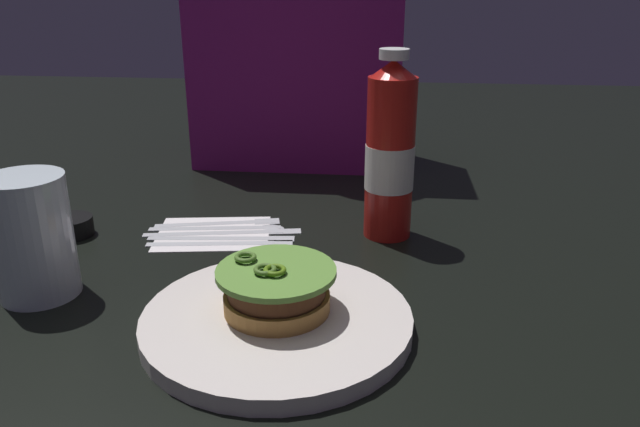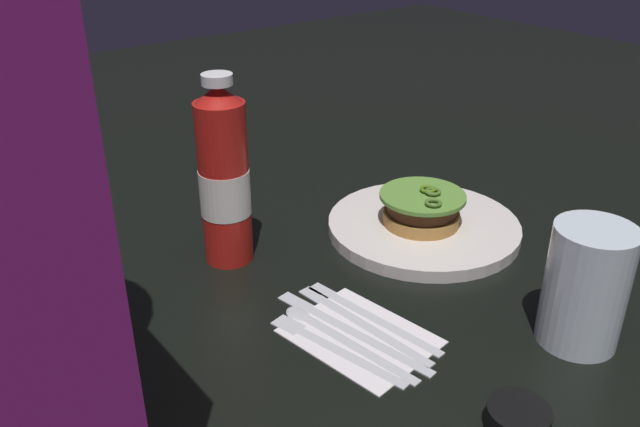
{
  "view_description": "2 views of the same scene",
  "coord_description": "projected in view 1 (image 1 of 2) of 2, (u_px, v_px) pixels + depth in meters",
  "views": [
    {
      "loc": [
        0.22,
        -0.62,
        0.34
      ],
      "look_at": [
        0.15,
        0.05,
        0.08
      ],
      "focal_mm": 34.53,
      "sensor_mm": 36.0,
      "label": 1
    },
    {
      "loc": [
        -0.45,
        0.55,
        0.46
      ],
      "look_at": [
        0.15,
        0.08,
        0.07
      ],
      "focal_mm": 36.89,
      "sensor_mm": 36.0,
      "label": 2
    }
  ],
  "objects": [
    {
      "name": "ground_plane",
      "position": [
        190.0,
        285.0,
        0.72
      ],
      "size": [
        3.0,
        3.0,
        0.0
      ],
      "primitive_type": "plane",
      "color": "black"
    },
    {
      "name": "dinner_plate",
      "position": [
        277.0,
        321.0,
        0.63
      ],
      "size": [
        0.28,
        0.28,
        0.02
      ],
      "primitive_type": "cylinder",
      "color": "silver",
      "rests_on": "ground_plane"
    },
    {
      "name": "burger_sandwich",
      "position": [
        276.0,
        289.0,
        0.62
      ],
      "size": [
        0.12,
        0.12,
        0.05
      ],
      "color": "#B47D3A",
      "rests_on": "dinner_plate"
    },
    {
      "name": "ketchup_bottle",
      "position": [
        390.0,
        154.0,
        0.82
      ],
      "size": [
        0.07,
        0.07,
        0.25
      ],
      "color": "red",
      "rests_on": "ground_plane"
    },
    {
      "name": "water_glass",
      "position": [
        32.0,
        237.0,
        0.67
      ],
      "size": [
        0.09,
        0.09,
        0.14
      ],
      "primitive_type": "cylinder",
      "color": "silver",
      "rests_on": "ground_plane"
    },
    {
      "name": "condiment_cup",
      "position": [
        71.0,
        226.0,
        0.85
      ],
      "size": [
        0.06,
        0.06,
        0.03
      ],
      "primitive_type": "cylinder",
      "color": "black",
      "rests_on": "ground_plane"
    },
    {
      "name": "napkin",
      "position": [
        213.0,
        233.0,
        0.86
      ],
      "size": [
        0.17,
        0.14,
        0.0
      ],
      "primitive_type": "cube",
      "rotation": [
        0.0,
        0.0,
        0.14
      ],
      "color": "white",
      "rests_on": "ground_plane"
    },
    {
      "name": "steak_knife",
      "position": [
        229.0,
        241.0,
        0.82
      ],
      "size": [
        0.2,
        0.04,
        0.0
      ],
      "color": "silver",
      "rests_on": "napkin"
    },
    {
      "name": "table_knife",
      "position": [
        231.0,
        236.0,
        0.84
      ],
      "size": [
        0.2,
        0.03,
        0.0
      ],
      "color": "silver",
      "rests_on": "napkin"
    },
    {
      "name": "butter_knife",
      "position": [
        233.0,
        230.0,
        0.86
      ],
      "size": [
        0.22,
        0.05,
        0.0
      ],
      "color": "silver",
      "rests_on": "napkin"
    },
    {
      "name": "spoon_utensil",
      "position": [
        236.0,
        226.0,
        0.87
      ],
      "size": [
        0.19,
        0.04,
        0.0
      ],
      "color": "silver",
      "rests_on": "napkin"
    },
    {
      "name": "fork_utensil",
      "position": [
        229.0,
        221.0,
        0.89
      ],
      "size": [
        0.18,
        0.06,
        0.0
      ],
      "color": "silver",
      "rests_on": "napkin"
    },
    {
      "name": "diner_person",
      "position": [
        297.0,
        22.0,
        1.11
      ],
      "size": [
        0.38,
        0.18,
        0.59
      ],
      "color": "#771967",
      "rests_on": "ground_plane"
    }
  ]
}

